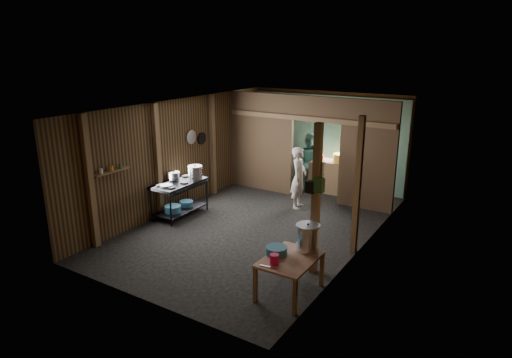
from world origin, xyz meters
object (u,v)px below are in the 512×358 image
Objects in this scene: prep_table at (290,276)px; stock_pot at (308,238)px; gas_range at (180,199)px; stove_pot_large at (195,173)px; yellow_tub at (341,158)px; cook at (299,178)px; pink_bucket at (274,259)px.

prep_table is 2.26× the size of stock_pot.
prep_table is (3.71, -1.66, -0.10)m from gas_range.
stock_pot is at bearing -24.24° from stove_pot_large.
prep_table is 2.56× the size of yellow_tub.
prep_table is at bearing -76.87° from yellow_tub.
stock_pot reaches higher than prep_table.
cook is (2.08, 1.90, 0.34)m from gas_range.
pink_bucket is (3.60, -1.96, 0.29)m from gas_range.
gas_range is 2.99× the size of stock_pot.
pink_bucket is at bearing -168.26° from cook.
gas_range is at bearing 155.90° from prep_table.
prep_table is 0.50m from pink_bucket.
gas_range is 0.91× the size of cook.
stove_pot_large is at bearing 155.76° from stock_pot.
stove_pot_large is 2.44m from cook.
yellow_tub reaches higher than stock_pot.
prep_table is at bearing -165.13° from cook.
yellow_tub is at bearing 52.39° from stove_pot_large.
cook is at bearing 111.52° from pink_bucket.
cook is at bearing 38.45° from stove_pot_large.
pink_bucket is at bearing -106.25° from stock_pot.
cook is (-1.73, 3.15, -0.07)m from stock_pot.
gas_range is at bearing -126.27° from yellow_tub.
stove_pot_large is (-3.54, 2.04, 0.65)m from prep_table.
stove_pot_large reaches higher than stock_pot.
prep_table is 4.14m from stove_pot_large.
gas_range is at bearing 151.42° from pink_bucket.
stove_pot_large reaches higher than pink_bucket.
gas_range is 4.03m from stock_pot.
gas_range is at bearing 122.64° from cook.
gas_range is 4.11m from pink_bucket.
stock_pot is 1.13× the size of yellow_tub.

